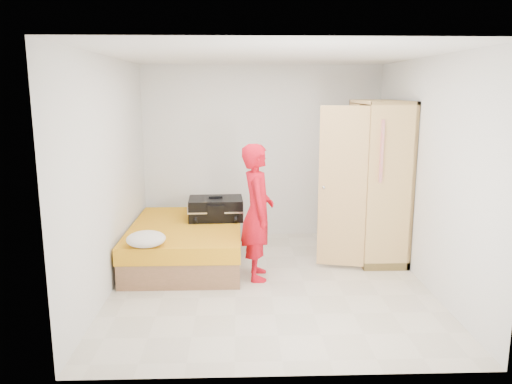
{
  "coord_description": "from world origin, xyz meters",
  "views": [
    {
      "loc": [
        -0.35,
        -5.58,
        2.23
      ],
      "look_at": [
        -0.14,
        0.43,
        1.0
      ],
      "focal_mm": 35.0,
      "sensor_mm": 36.0,
      "label": 1
    }
  ],
  "objects_px": {
    "suitcase": "(216,209)",
    "bed": "(187,243)",
    "person": "(257,212)",
    "wardrobe": "(375,185)",
    "round_cushion": "(146,239)"
  },
  "relations": [
    {
      "from": "wardrobe",
      "to": "suitcase",
      "type": "xyz_separation_m",
      "value": [
        -2.12,
        0.19,
        -0.36
      ]
    },
    {
      "from": "person",
      "to": "wardrobe",
      "type": "bearing_deg",
      "value": -68.0
    },
    {
      "from": "person",
      "to": "suitcase",
      "type": "bearing_deg",
      "value": 28.76
    },
    {
      "from": "wardrobe",
      "to": "suitcase",
      "type": "bearing_deg",
      "value": 174.94
    },
    {
      "from": "bed",
      "to": "wardrobe",
      "type": "distance_m",
      "value": 2.61
    },
    {
      "from": "wardrobe",
      "to": "person",
      "type": "height_order",
      "value": "wardrobe"
    },
    {
      "from": "wardrobe",
      "to": "person",
      "type": "xyz_separation_m",
      "value": [
        -1.59,
        -0.71,
        -0.19
      ]
    },
    {
      "from": "suitcase",
      "to": "bed",
      "type": "bearing_deg",
      "value": -144.74
    },
    {
      "from": "bed",
      "to": "person",
      "type": "distance_m",
      "value": 1.23
    },
    {
      "from": "person",
      "to": "bed",
      "type": "bearing_deg",
      "value": 54.44
    },
    {
      "from": "wardrobe",
      "to": "person",
      "type": "distance_m",
      "value": 1.75
    },
    {
      "from": "bed",
      "to": "suitcase",
      "type": "bearing_deg",
      "value": 37.75
    },
    {
      "from": "bed",
      "to": "suitcase",
      "type": "distance_m",
      "value": 0.62
    },
    {
      "from": "round_cushion",
      "to": "person",
      "type": "bearing_deg",
      "value": 13.11
    },
    {
      "from": "person",
      "to": "round_cushion",
      "type": "bearing_deg",
      "value": 101.08
    }
  ]
}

